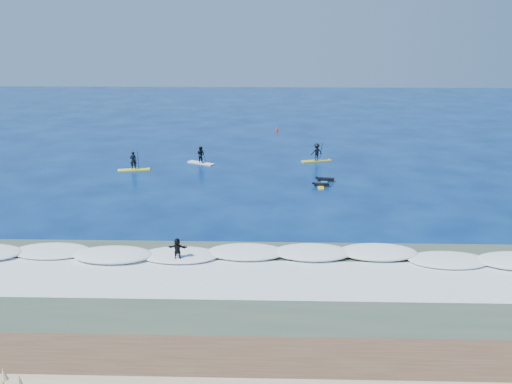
{
  "coord_description": "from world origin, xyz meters",
  "views": [
    {
      "loc": [
        2.52,
        -41.73,
        13.79
      ],
      "look_at": [
        1.26,
        1.64,
        0.6
      ],
      "focal_mm": 40.0,
      "sensor_mm": 36.0,
      "label": 1
    }
  ],
  "objects_px": {
    "sup_paddler_left": "(133,164)",
    "prone_paddler_far": "(325,180)",
    "prone_paddler_near": "(321,185)",
    "marker_buoy": "(277,130)",
    "sup_paddler_right": "(317,153)",
    "wave_surfer": "(178,250)",
    "sup_paddler_center": "(201,156)"
  },
  "relations": [
    {
      "from": "marker_buoy",
      "to": "sup_paddler_left",
      "type": "bearing_deg",
      "value": -124.95
    },
    {
      "from": "sup_paddler_left",
      "to": "wave_surfer",
      "type": "distance_m",
      "value": 22.62
    },
    {
      "from": "sup_paddler_center",
      "to": "wave_surfer",
      "type": "xyz_separation_m",
      "value": [
        1.59,
        -24.14,
        0.04
      ]
    },
    {
      "from": "marker_buoy",
      "to": "prone_paddler_far",
      "type": "bearing_deg",
      "value": -79.86
    },
    {
      "from": "prone_paddler_far",
      "to": "sup_paddler_center",
      "type": "bearing_deg",
      "value": 70.77
    },
    {
      "from": "sup_paddler_left",
      "to": "sup_paddler_right",
      "type": "height_order",
      "value": "sup_paddler_right"
    },
    {
      "from": "sup_paddler_left",
      "to": "prone_paddler_far",
      "type": "height_order",
      "value": "sup_paddler_left"
    },
    {
      "from": "prone_paddler_near",
      "to": "marker_buoy",
      "type": "xyz_separation_m",
      "value": [
        -3.63,
        24.67,
        0.14
      ]
    },
    {
      "from": "sup_paddler_center",
      "to": "sup_paddler_right",
      "type": "height_order",
      "value": "sup_paddler_right"
    },
    {
      "from": "sup_paddler_center",
      "to": "sup_paddler_right",
      "type": "distance_m",
      "value": 11.65
    },
    {
      "from": "sup_paddler_left",
      "to": "sup_paddler_center",
      "type": "xyz_separation_m",
      "value": [
        6.06,
        2.85,
        0.09
      ]
    },
    {
      "from": "prone_paddler_near",
      "to": "marker_buoy",
      "type": "bearing_deg",
      "value": 10.36
    },
    {
      "from": "wave_surfer",
      "to": "marker_buoy",
      "type": "xyz_separation_m",
      "value": [
        6.08,
        40.91,
        -0.51
      ]
    },
    {
      "from": "marker_buoy",
      "to": "sup_paddler_center",
      "type": "bearing_deg",
      "value": -114.55
    },
    {
      "from": "marker_buoy",
      "to": "prone_paddler_near",
      "type": "bearing_deg",
      "value": -81.63
    },
    {
      "from": "prone_paddler_near",
      "to": "marker_buoy",
      "type": "height_order",
      "value": "marker_buoy"
    },
    {
      "from": "sup_paddler_right",
      "to": "wave_surfer",
      "type": "distance_m",
      "value": 27.25
    },
    {
      "from": "sup_paddler_right",
      "to": "prone_paddler_near",
      "type": "bearing_deg",
      "value": -109.71
    },
    {
      "from": "sup_paddler_left",
      "to": "prone_paddler_near",
      "type": "height_order",
      "value": "sup_paddler_left"
    },
    {
      "from": "sup_paddler_right",
      "to": "wave_surfer",
      "type": "xyz_separation_m",
      "value": [
        -10.0,
        -25.35,
        -0.05
      ]
    },
    {
      "from": "sup_paddler_left",
      "to": "sup_paddler_center",
      "type": "distance_m",
      "value": 6.7
    },
    {
      "from": "wave_surfer",
      "to": "marker_buoy",
      "type": "distance_m",
      "value": 41.37
    },
    {
      "from": "sup_paddler_center",
      "to": "sup_paddler_right",
      "type": "relative_size",
      "value": 0.9
    },
    {
      "from": "sup_paddler_left",
      "to": "marker_buoy",
      "type": "relative_size",
      "value": 4.91
    },
    {
      "from": "sup_paddler_center",
      "to": "marker_buoy",
      "type": "height_order",
      "value": "sup_paddler_center"
    },
    {
      "from": "sup_paddler_left",
      "to": "prone_paddler_near",
      "type": "relative_size",
      "value": 1.63
    },
    {
      "from": "sup_paddler_center",
      "to": "prone_paddler_far",
      "type": "distance_m",
      "value": 13.36
    },
    {
      "from": "sup_paddler_right",
      "to": "wave_surfer",
      "type": "height_order",
      "value": "sup_paddler_right"
    },
    {
      "from": "prone_paddler_far",
      "to": "marker_buoy",
      "type": "bearing_deg",
      "value": 18.94
    },
    {
      "from": "sup_paddler_left",
      "to": "sup_paddler_right",
      "type": "bearing_deg",
      "value": -0.12
    },
    {
      "from": "sup_paddler_right",
      "to": "prone_paddler_far",
      "type": "height_order",
      "value": "sup_paddler_right"
    },
    {
      "from": "sup_paddler_center",
      "to": "marker_buoy",
      "type": "bearing_deg",
      "value": 94.69
    }
  ]
}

